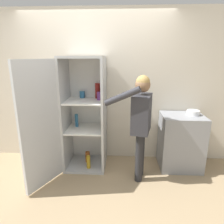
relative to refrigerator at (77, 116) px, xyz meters
name	(u,v)px	position (x,y,z in m)	size (l,w,h in m)	color
ground_plane	(90,187)	(0.26, -0.54, -0.90)	(12.00, 12.00, 0.00)	tan
wall_back	(97,88)	(0.26, 0.44, 0.38)	(7.00, 0.06, 2.55)	beige
refrigerator	(77,116)	(0.00, 0.00, 0.00)	(0.98, 1.20, 1.80)	#B7BABC
person	(141,116)	(0.98, -0.25, 0.09)	(0.69, 0.55, 1.56)	#262628
counter	(181,141)	(1.67, 0.12, -0.45)	(0.66, 0.56, 0.90)	gray
bowl	(193,113)	(1.83, 0.15, 0.04)	(0.20, 0.20, 0.07)	white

